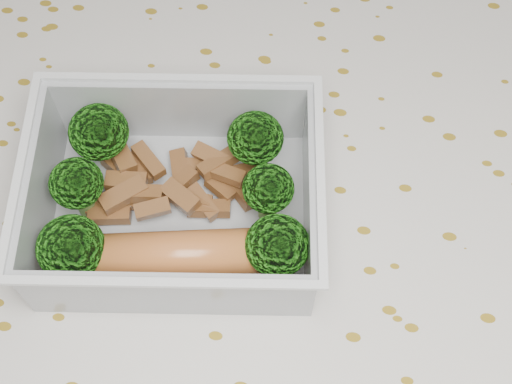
# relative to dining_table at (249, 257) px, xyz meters

# --- Properties ---
(dining_table) EXTENTS (1.40, 0.90, 0.75)m
(dining_table) POSITION_rel_dining_table_xyz_m (0.00, 0.00, 0.00)
(dining_table) COLOR brown
(dining_table) RESTS_ON ground
(tablecloth) EXTENTS (1.46, 0.96, 0.19)m
(tablecloth) POSITION_rel_dining_table_xyz_m (0.00, 0.00, 0.05)
(tablecloth) COLOR silver
(tablecloth) RESTS_ON dining_table
(lunch_container) EXTENTS (0.21, 0.17, 0.07)m
(lunch_container) POSITION_rel_dining_table_xyz_m (-0.05, -0.01, 0.11)
(lunch_container) COLOR silver
(lunch_container) RESTS_ON tablecloth
(broccoli_florets) EXTENTS (0.17, 0.13, 0.05)m
(broccoli_florets) POSITION_rel_dining_table_xyz_m (-0.05, -0.02, 0.13)
(broccoli_florets) COLOR #608C3F
(broccoli_florets) RESTS_ON lunch_container
(meat_pile) EXTENTS (0.12, 0.07, 0.02)m
(meat_pile) POSITION_rel_dining_table_xyz_m (-0.05, 0.00, 0.10)
(meat_pile) COLOR brown
(meat_pile) RESTS_ON lunch_container
(sausage) EXTENTS (0.16, 0.05, 0.03)m
(sausage) POSITION_rel_dining_table_xyz_m (-0.04, -0.05, 0.12)
(sausage) COLOR #B1612D
(sausage) RESTS_ON lunch_container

